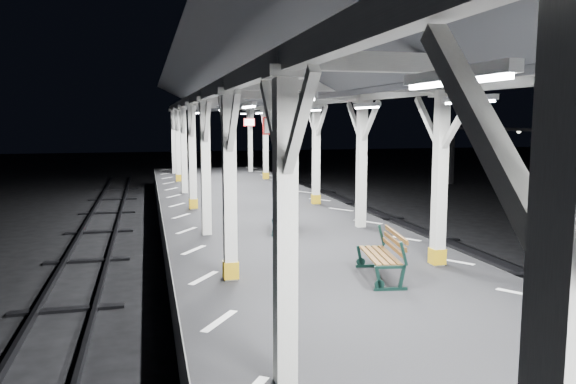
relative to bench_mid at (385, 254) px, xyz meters
name	(u,v)px	position (x,y,z in m)	size (l,w,h in m)	color
ground	(381,370)	(-0.66, -1.43, -1.44)	(120.00, 120.00, 0.00)	black
platform	(382,339)	(-0.66, -1.43, -0.94)	(6.00, 50.00, 1.00)	black
hazard_stripes_left	(220,321)	(-3.11, -1.43, -0.44)	(1.00, 48.00, 0.01)	silver
hazard_stripes_right	(524,294)	(1.79, -1.43, -0.44)	(1.00, 48.00, 0.01)	silver
canopy	(389,65)	(-0.66, -1.44, 3.11)	(5.40, 49.00, 4.65)	silver
bench_mid	(385,254)	(0.00, 0.00, 0.00)	(0.81, 1.61, 0.83)	black
bench_far	(287,213)	(-0.65, 4.60, 0.00)	(0.91, 1.63, 0.83)	black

